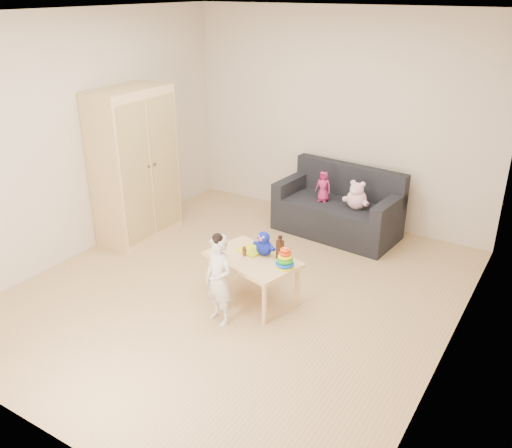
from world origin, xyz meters
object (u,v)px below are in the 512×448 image
Objects in this scene: sofa at (337,218)px; play_table at (253,278)px; wardrobe at (135,165)px; toddler at (219,281)px.

play_table reaches higher than sofa.
wardrobe is 2.13× the size of toddler.
wardrobe is 2.12m from play_table.
toddler is at bearing -27.84° from wardrobe.
wardrobe reaches higher than toddler.
sofa is at bearing 102.85° from toddler.
sofa is 1.82m from play_table.
play_table is at bearing -15.03° from wardrobe.
toddler is (1.89, -1.00, -0.47)m from wardrobe.
wardrobe reaches higher than sofa.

